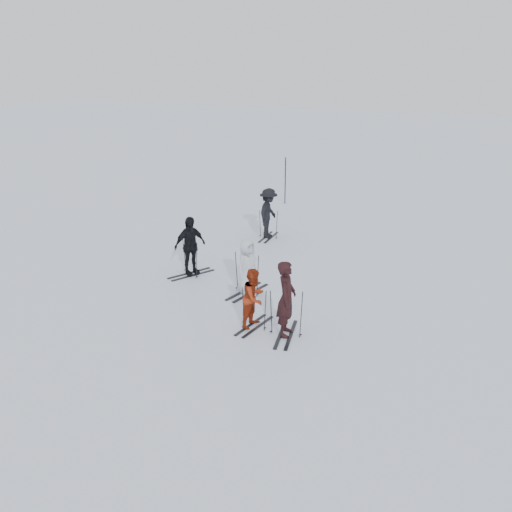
{
  "coord_description": "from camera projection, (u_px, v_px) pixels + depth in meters",
  "views": [
    {
      "loc": [
        7.16,
        -14.01,
        6.9
      ],
      "look_at": [
        0.0,
        1.0,
        1.0
      ],
      "focal_mm": 40.0,
      "sensor_mm": 36.0,
      "label": 1
    }
  ],
  "objects": [
    {
      "name": "skier_uphill_left",
      "position": [
        190.0,
        247.0,
        18.58
      ],
      "size": [
        0.94,
        1.24,
        1.96
      ],
      "primitive_type": "imported",
      "rotation": [
        0.0,
        0.0,
        1.11
      ],
      "color": "black",
      "rests_on": "ground"
    },
    {
      "name": "skis_red",
      "position": [
        254.0,
        307.0,
        15.12
      ],
      "size": [
        1.63,
        0.99,
        1.13
      ],
      "primitive_type": null,
      "rotation": [
        0.0,
        0.0,
        1.45
      ],
      "color": "black",
      "rests_on": "ground"
    },
    {
      "name": "skis_uphill_left",
      "position": [
        190.0,
        257.0,
        18.7
      ],
      "size": [
        1.91,
        1.55,
        1.23
      ],
      "primitive_type": null,
      "rotation": [
        0.0,
        0.0,
        1.11
      ],
      "color": "black",
      "rests_on": "ground"
    },
    {
      "name": "skier_grey",
      "position": [
        247.0,
        267.0,
        17.2
      ],
      "size": [
        0.67,
        0.9,
        1.68
      ],
      "primitive_type": "imported",
      "rotation": [
        0.0,
        0.0,
        1.39
      ],
      "color": "silver",
      "rests_on": "ground"
    },
    {
      "name": "piste_marker",
      "position": [
        285.0,
        181.0,
        27.52
      ],
      "size": [
        0.05,
        0.05,
        2.26
      ],
      "primitive_type": "cylinder",
      "rotation": [
        0.0,
        0.0,
        -0.04
      ],
      "color": "black",
      "rests_on": "ground"
    },
    {
      "name": "skier_uphill_far",
      "position": [
        268.0,
        214.0,
        22.39
      ],
      "size": [
        0.83,
        1.32,
        1.96
      ],
      "primitive_type": "imported",
      "rotation": [
        0.0,
        0.0,
        1.65
      ],
      "color": "black",
      "rests_on": "ground"
    },
    {
      "name": "ground",
      "position": [
        242.0,
        297.0,
        17.13
      ],
      "size": [
        120.0,
        120.0,
        0.0
      ],
      "primitive_type": "plane",
      "color": "silver",
      "rests_on": "ground"
    },
    {
      "name": "skier_red",
      "position": [
        254.0,
        299.0,
        15.04
      ],
      "size": [
        0.7,
        0.85,
        1.61
      ],
      "primitive_type": "imported",
      "rotation": [
        0.0,
        0.0,
        1.45
      ],
      "color": "maroon",
      "rests_on": "ground"
    },
    {
      "name": "skis_grey",
      "position": [
        247.0,
        273.0,
        17.26
      ],
      "size": [
        1.94,
        1.26,
        1.31
      ],
      "primitive_type": null,
      "rotation": [
        0.0,
        0.0,
        1.39
      ],
      "color": "black",
      "rests_on": "ground"
    },
    {
      "name": "skis_near_dark",
      "position": [
        286.0,
        313.0,
        14.63
      ],
      "size": [
        1.92,
        1.3,
        1.28
      ],
      "primitive_type": null,
      "rotation": [
        0.0,
        0.0,
        1.8
      ],
      "color": "black",
      "rests_on": "ground"
    },
    {
      "name": "skier_near_dark",
      "position": [
        286.0,
        300.0,
        14.51
      ],
      "size": [
        0.63,
        0.82,
        2.0
      ],
      "primitive_type": "imported",
      "rotation": [
        0.0,
        0.0,
        1.8
      ],
      "color": "black",
      "rests_on": "ground"
    },
    {
      "name": "skis_uphill_far",
      "position": [
        268.0,
        224.0,
        22.53
      ],
      "size": [
        1.63,
        0.95,
        1.15
      ],
      "primitive_type": null,
      "rotation": [
        0.0,
        0.0,
        1.65
      ],
      "color": "black",
      "rests_on": "ground"
    }
  ]
}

